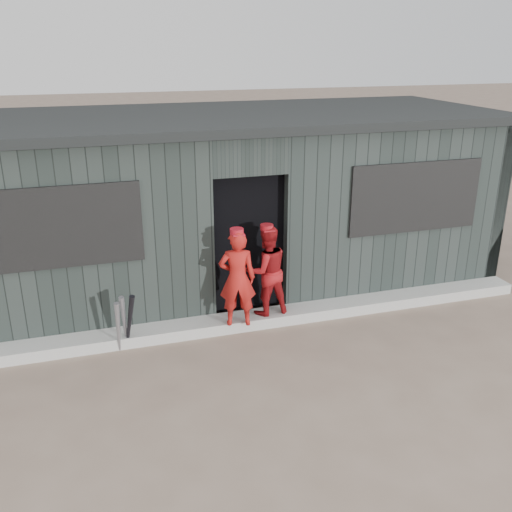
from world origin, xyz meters
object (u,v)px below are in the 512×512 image
object	(u,v)px
bat_left	(118,327)
player_grey_back	(263,266)
bat_right	(130,322)
player_red_left	(237,279)
player_red_right	(266,271)
dugout	(224,201)
bat_mid	(124,322)

from	to	relation	value
bat_left	player_grey_back	size ratio (longest dim) A/B	0.62
player_grey_back	bat_right	bearing A→B (deg)	-5.21
player_red_left	player_red_right	bearing A→B (deg)	-142.82
bat_left	dugout	xyz separation A→B (m)	(1.81, 1.91, 0.94)
player_grey_back	dugout	bearing A→B (deg)	-102.00
player_red_left	player_red_right	xyz separation A→B (m)	(0.46, 0.21, -0.03)
bat_left	player_grey_back	distance (m)	2.32
player_grey_back	player_red_left	bearing A→B (deg)	25.63
bat_mid	dugout	size ratio (longest dim) A/B	0.09
player_red_left	dugout	bearing A→B (deg)	-86.77
player_red_left	player_grey_back	distance (m)	1.08
bat_right	bat_left	bearing A→B (deg)	-173.18
bat_left	dugout	bearing A→B (deg)	46.42
dugout	bat_mid	bearing A→B (deg)	-133.37
player_red_right	player_grey_back	size ratio (longest dim) A/B	1.08
bat_mid	player_red_right	distance (m)	1.94
bat_left	player_grey_back	xyz separation A→B (m)	(2.13, 0.90, 0.22)
player_red_left	dugout	xyz separation A→B (m)	(0.30, 1.87, 0.50)
bat_mid	player_red_left	size ratio (longest dim) A/B	0.58
player_red_right	dugout	distance (m)	1.75
bat_left	player_red_right	world-z (taller)	player_red_right
player_red_left	dugout	distance (m)	1.96
player_red_right	player_grey_back	bearing A→B (deg)	-108.99
bat_mid	bat_right	xyz separation A→B (m)	(0.06, -0.06, 0.02)
player_red_left	player_red_right	size ratio (longest dim) A/B	1.05
bat_right	player_red_left	size ratio (longest dim) A/B	0.62
dugout	bat_left	bearing A→B (deg)	-133.58
player_red_right	dugout	bearing A→B (deg)	-90.30
bat_mid	player_red_left	xyz separation A→B (m)	(1.43, -0.04, 0.42)
bat_mid	bat_right	bearing A→B (deg)	-43.90
bat_right	player_red_right	bearing A→B (deg)	7.10
bat_right	player_red_left	xyz separation A→B (m)	(1.38, 0.02, 0.40)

